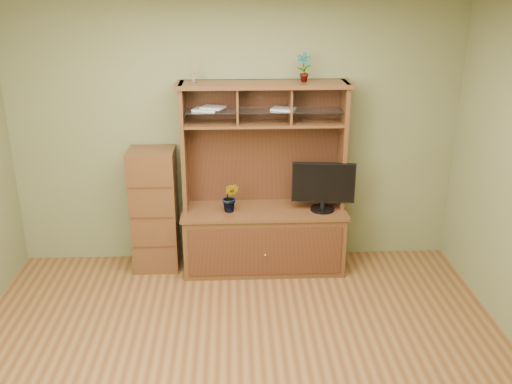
{
  "coord_description": "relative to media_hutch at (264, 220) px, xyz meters",
  "views": [
    {
      "loc": [
        -0.03,
        -3.58,
        2.82
      ],
      "look_at": [
        0.17,
        1.2,
        1.02
      ],
      "focal_mm": 40.0,
      "sensor_mm": 36.0,
      "label": 1
    }
  ],
  "objects": [
    {
      "name": "orchid_plant",
      "position": [
        -0.33,
        -0.08,
        0.28
      ],
      "size": [
        0.2,
        0.18,
        0.3
      ],
      "primitive_type": "imported",
      "rotation": [
        0.0,
        0.0,
        -0.35
      ],
      "color": "#275F20",
      "rests_on": "media_hutch"
    },
    {
      "name": "monitor",
      "position": [
        0.58,
        -0.08,
        0.39
      ],
      "size": [
        0.62,
        0.24,
        0.49
      ],
      "rotation": [
        0.0,
        0.0,
        -0.13
      ],
      "color": "black",
      "rests_on": "media_hutch"
    },
    {
      "name": "room",
      "position": [
        -0.27,
        -1.73,
        0.83
      ],
      "size": [
        4.54,
        4.04,
        2.74
      ],
      "color": "brown",
      "rests_on": "ground"
    },
    {
      "name": "reed_diffuser",
      "position": [
        -0.66,
        0.08,
        1.47
      ],
      "size": [
        0.05,
        0.05,
        0.25
      ],
      "color": "silver",
      "rests_on": "media_hutch"
    },
    {
      "name": "magazines",
      "position": [
        -0.29,
        0.08,
        1.13
      ],
      "size": [
        1.01,
        0.23,
        0.04
      ],
      "color": "silver",
      "rests_on": "media_hutch"
    },
    {
      "name": "top_plant",
      "position": [
        0.37,
        0.08,
        1.51
      ],
      "size": [
        0.16,
        0.13,
        0.27
      ],
      "primitive_type": "imported",
      "rotation": [
        0.0,
        0.0,
        -0.27
      ],
      "color": "#346E26",
      "rests_on": "media_hutch"
    },
    {
      "name": "side_cabinet",
      "position": [
        -1.1,
        0.05,
        0.11
      ],
      "size": [
        0.45,
        0.41,
        1.26
      ],
      "color": "#462614",
      "rests_on": "room"
    },
    {
      "name": "media_hutch",
      "position": [
        0.0,
        0.0,
        0.0
      ],
      "size": [
        1.66,
        0.61,
        1.9
      ],
      "color": "#462614",
      "rests_on": "room"
    }
  ]
}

